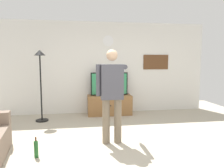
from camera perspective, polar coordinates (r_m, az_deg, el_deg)
ground_plane at (r=3.72m, az=1.96°, el=-18.42°), size 8.40×8.40×0.00m
back_wall at (r=6.30m, az=-2.91°, el=4.42°), size 6.40×0.10×2.70m
tv_stand at (r=6.11m, az=-0.68°, el=-5.72°), size 1.26×0.52×0.57m
television at (r=6.06m, az=-0.75°, el=0.05°), size 1.08×0.07×0.66m
wall_clock at (r=6.29m, az=-1.07°, el=11.70°), size 0.31×0.03×0.31m
framed_picture at (r=6.63m, az=11.87°, el=5.87°), size 0.79×0.04×0.44m
floor_lamp at (r=5.62m, az=-19.01°, el=3.49°), size 0.32×0.32×1.84m
person_standing_nearer_lamp at (r=3.89m, az=-0.04°, el=-1.88°), size 0.59×0.78×1.76m
beverage_bottle at (r=3.73m, az=-20.02°, el=-16.35°), size 0.07×0.07×0.34m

